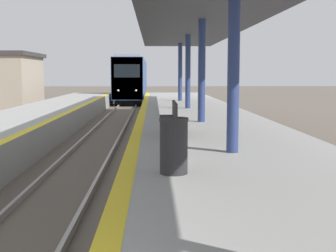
% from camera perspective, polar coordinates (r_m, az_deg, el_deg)
% --- Properties ---
extents(train, '(2.64, 21.10, 4.36)m').
position_cam_1_polar(train, '(49.05, -4.35, 5.78)').
color(train, black).
rests_on(train, ground).
extents(station_canopy, '(4.52, 32.43, 3.78)m').
position_cam_1_polar(station_canopy, '(16.64, 4.18, 12.99)').
color(station_canopy, navy).
rests_on(station_canopy, platform_right).
extents(trash_bin, '(0.50, 0.50, 0.95)m').
position_cam_1_polar(trash_bin, '(7.93, 0.71, -2.41)').
color(trash_bin, '#262628').
rests_on(trash_bin, platform_right).
extents(bench, '(0.44, 1.94, 0.92)m').
position_cam_1_polar(bench, '(12.98, 0.29, 1.10)').
color(bench, '#28282D').
rests_on(bench, platform_right).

